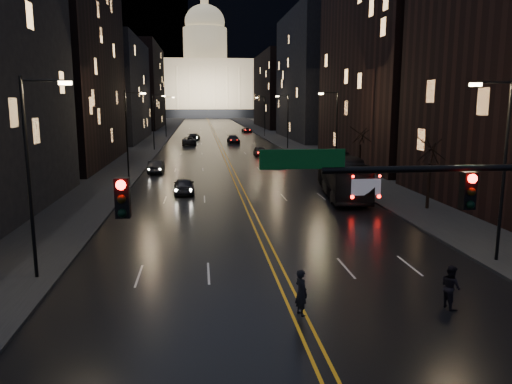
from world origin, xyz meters
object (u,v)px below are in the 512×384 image
object	(u,v)px
receding_car_a	(277,159)
oncoming_car_b	(156,167)
pedestrian_b	(451,287)
bus	(343,176)
pedestrian_a	(301,293)
oncoming_car_a	(184,186)

from	to	relation	value
receding_car_a	oncoming_car_b	bearing A→B (deg)	-153.43
pedestrian_b	oncoming_car_b	bearing A→B (deg)	11.57
oncoming_car_b	pedestrian_b	distance (m)	41.39
bus	pedestrian_b	bearing A→B (deg)	-88.55
pedestrian_b	pedestrian_a	bearing A→B (deg)	81.12
oncoming_car_a	pedestrian_b	size ratio (longest dim) A/B	2.47
pedestrian_a	pedestrian_b	bearing A→B (deg)	-110.49
pedestrian_b	oncoming_car_a	bearing A→B (deg)	14.30
oncoming_car_b	bus	bearing A→B (deg)	137.63
bus	oncoming_car_b	size ratio (longest dim) A/B	2.73
oncoming_car_a	pedestrian_a	bearing A→B (deg)	98.46
receding_car_a	oncoming_car_a	bearing A→B (deg)	-113.37
receding_car_a	pedestrian_a	size ratio (longest dim) A/B	2.65
pedestrian_b	bus	bearing A→B (deg)	-14.72
oncoming_car_a	bus	bearing A→B (deg)	166.39
pedestrian_a	pedestrian_b	distance (m)	5.89
oncoming_car_a	oncoming_car_b	size ratio (longest dim) A/B	0.97
oncoming_car_a	pedestrian_b	bearing A→B (deg)	110.40
oncoming_car_a	pedestrian_b	world-z (taller)	pedestrian_b
bus	oncoming_car_a	world-z (taller)	bus
pedestrian_a	pedestrian_b	size ratio (longest dim) A/B	1.04
pedestrian_b	receding_car_a	bearing A→B (deg)	-8.83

